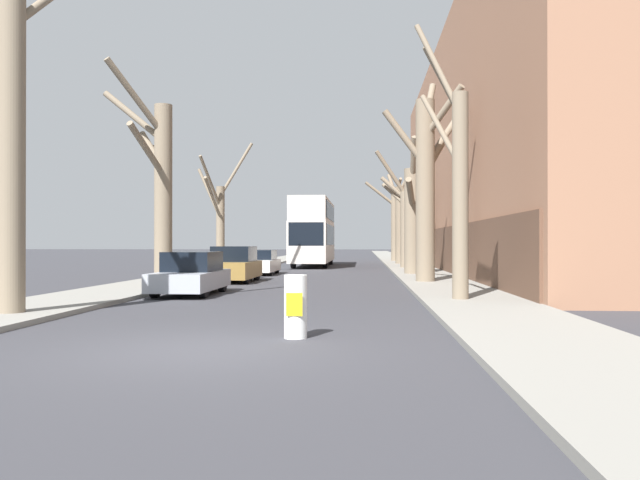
% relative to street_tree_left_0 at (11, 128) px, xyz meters
% --- Properties ---
extents(ground_plane, '(300.00, 300.00, 0.00)m').
position_rel_street_tree_left_0_xyz_m(ground_plane, '(5.28, -3.82, -4.20)').
color(ground_plane, '#333338').
extents(sidewalk_left, '(2.91, 120.00, 0.12)m').
position_rel_street_tree_left_0_xyz_m(sidewalk_left, '(-0.25, 46.18, -4.14)').
color(sidewalk_left, gray).
rests_on(sidewalk_left, ground).
extents(sidewalk_right, '(2.91, 120.00, 0.12)m').
position_rel_street_tree_left_0_xyz_m(sidewalk_right, '(10.81, 46.18, -4.14)').
color(sidewalk_right, gray).
rests_on(sidewalk_right, ground).
extents(building_facade_right, '(10.08, 44.22, 13.73)m').
position_rel_street_tree_left_0_xyz_m(building_facade_right, '(17.25, 24.36, 2.65)').
color(building_facade_right, '#93664C').
rests_on(building_facade_right, ground).
extents(street_tree_left_0, '(3.75, 2.87, 9.25)m').
position_rel_street_tree_left_0_xyz_m(street_tree_left_0, '(0.00, 0.00, 0.00)').
color(street_tree_left_0, '#7A6B56').
rests_on(street_tree_left_0, ground).
extents(street_tree_left_1, '(2.84, 3.22, 8.22)m').
position_rel_street_tree_left_0_xyz_m(street_tree_left_1, '(0.05, 9.91, -0.29)').
color(street_tree_left_1, '#7A6B56').
rests_on(street_tree_left_1, ground).
extents(street_tree_left_2, '(3.10, 3.25, 7.08)m').
position_rel_street_tree_left_0_xyz_m(street_tree_left_2, '(0.13, 19.52, -1.28)').
color(street_tree_left_2, '#7A6B56').
rests_on(street_tree_left_2, ground).
extents(street_tree_right_0, '(1.42, 1.70, 7.92)m').
position_rel_street_tree_left_0_xyz_m(street_tree_right_0, '(10.35, 4.03, -0.86)').
color(street_tree_right_0, '#7A6B56').
rests_on(street_tree_right_0, ground).
extents(street_tree_right_1, '(3.63, 3.17, 8.22)m').
position_rel_street_tree_left_0_xyz_m(street_tree_right_1, '(10.30, 11.87, -0.08)').
color(street_tree_right_1, '#7A6B56').
rests_on(street_tree_right_1, ground).
extents(street_tree_right_2, '(1.06, 2.42, 7.04)m').
position_rel_street_tree_left_0_xyz_m(street_tree_right_2, '(10.24, 17.98, -1.16)').
color(street_tree_right_2, '#7A6B56').
rests_on(street_tree_right_2, ground).
extents(street_tree_right_3, '(2.85, 3.77, 7.38)m').
position_rel_street_tree_left_0_xyz_m(street_tree_right_3, '(10.33, 25.82, -1.19)').
color(street_tree_right_3, '#7A6B56').
rests_on(street_tree_right_3, ground).
extents(street_tree_right_4, '(3.68, 2.78, 6.90)m').
position_rel_street_tree_left_0_xyz_m(street_tree_right_4, '(10.59, 33.18, -0.97)').
color(street_tree_right_4, '#7A6B56').
rests_on(street_tree_right_4, ground).
extents(street_tree_right_5, '(5.19, 2.75, 7.85)m').
position_rel_street_tree_left_0_xyz_m(street_tree_right_5, '(10.53, 40.23, -0.73)').
color(street_tree_right_5, '#7A6B56').
rests_on(street_tree_right_5, ground).
extents(double_decker_bus, '(2.46, 11.47, 4.62)m').
position_rel_street_tree_left_0_xyz_m(double_decker_bus, '(4.25, 30.72, -1.59)').
color(double_decker_bus, silver).
rests_on(double_decker_bus, ground).
extents(parked_car_0, '(1.70, 4.11, 1.36)m').
position_rel_street_tree_left_0_xyz_m(parked_car_0, '(2.29, 6.33, -3.56)').
color(parked_car_0, '#9EA3AD').
rests_on(parked_car_0, ground).
extents(parked_car_1, '(1.81, 4.10, 1.50)m').
position_rel_street_tree_left_0_xyz_m(parked_car_1, '(2.29, 12.81, -3.50)').
color(parked_car_1, olive).
rests_on(parked_car_1, ground).
extents(parked_car_2, '(1.87, 4.06, 1.28)m').
position_rel_street_tree_left_0_xyz_m(parked_car_2, '(2.29, 18.97, -3.59)').
color(parked_car_2, silver).
rests_on(parked_car_2, ground).
extents(traffic_bollard, '(0.40, 0.41, 1.09)m').
position_rel_street_tree_left_0_xyz_m(traffic_bollard, '(6.62, -2.56, -3.65)').
color(traffic_bollard, white).
rests_on(traffic_bollard, ground).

